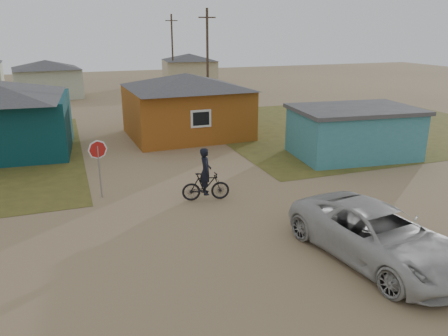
# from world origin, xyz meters

# --- Properties ---
(ground) EXTENTS (120.00, 120.00, 0.00)m
(ground) POSITION_xyz_m (0.00, 0.00, 0.00)
(ground) COLOR #927754
(grass_ne) EXTENTS (20.00, 18.00, 0.00)m
(grass_ne) POSITION_xyz_m (14.00, 13.00, 0.01)
(grass_ne) COLOR brown
(grass_ne) RESTS_ON ground
(house_yellow) EXTENTS (7.72, 6.76, 3.90)m
(house_yellow) POSITION_xyz_m (2.50, 14.00, 2.00)
(house_yellow) COLOR #924E16
(house_yellow) RESTS_ON ground
(shed_turquoise) EXTENTS (6.71, 4.93, 2.60)m
(shed_turquoise) POSITION_xyz_m (9.50, 6.50, 1.31)
(shed_turquoise) COLOR teal
(shed_turquoise) RESTS_ON ground
(house_pale_west) EXTENTS (7.04, 6.15, 3.60)m
(house_pale_west) POSITION_xyz_m (-6.00, 34.00, 1.86)
(house_pale_west) COLOR #B2BAA0
(house_pale_west) RESTS_ON ground
(house_beige_east) EXTENTS (6.95, 6.05, 3.60)m
(house_beige_east) POSITION_xyz_m (10.00, 40.00, 1.86)
(house_beige_east) COLOR tan
(house_beige_east) RESTS_ON ground
(utility_pole_near) EXTENTS (1.40, 0.20, 8.00)m
(utility_pole_near) POSITION_xyz_m (6.50, 22.00, 4.14)
(utility_pole_near) COLOR #443529
(utility_pole_near) RESTS_ON ground
(utility_pole_far) EXTENTS (1.40, 0.20, 8.00)m
(utility_pole_far) POSITION_xyz_m (7.50, 38.00, 4.14)
(utility_pole_far) COLOR #443529
(utility_pole_far) RESTS_ON ground
(stop_sign) EXTENTS (0.77, 0.15, 2.38)m
(stop_sign) POSITION_xyz_m (-3.59, 4.88, 1.76)
(stop_sign) COLOR gray
(stop_sign) RESTS_ON ground
(cyclist) EXTENTS (1.95, 0.88, 2.13)m
(cyclist) POSITION_xyz_m (0.27, 3.17, 0.78)
(cyclist) COLOR black
(cyclist) RESTS_ON ground
(vehicle) EXTENTS (3.40, 5.99, 1.58)m
(vehicle) POSITION_xyz_m (3.55, -2.98, 0.79)
(vehicle) COLOR #B1B1AD
(vehicle) RESTS_ON ground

